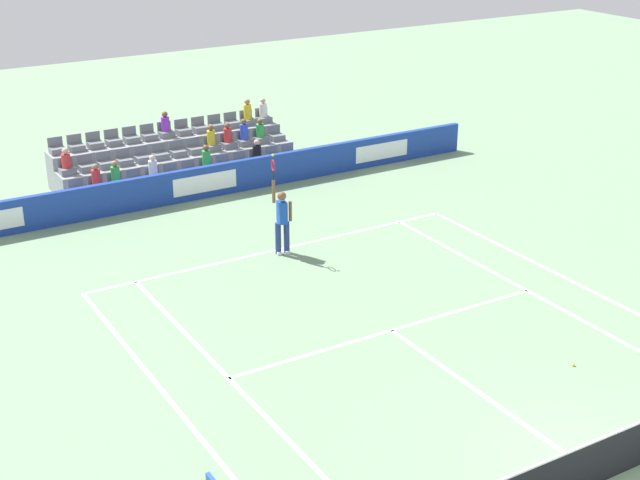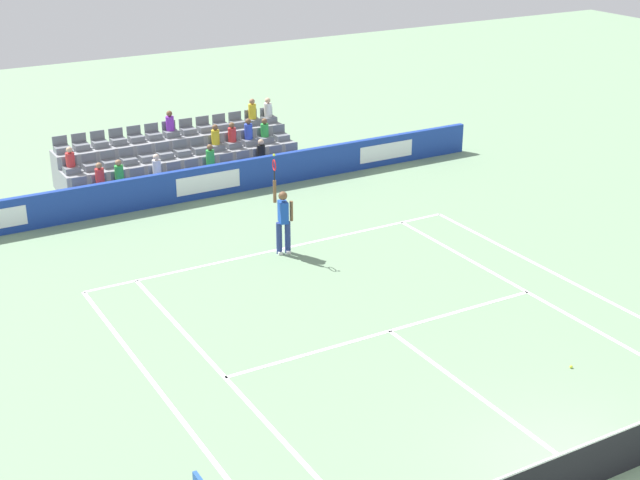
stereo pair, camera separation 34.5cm
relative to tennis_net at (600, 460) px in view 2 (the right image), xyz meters
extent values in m
cube|color=white|center=(0.00, -11.89, -0.49)|extent=(10.97, 0.10, 0.01)
cube|color=white|center=(0.00, -6.40, -0.49)|extent=(8.23, 0.10, 0.01)
cube|color=white|center=(0.00, -3.20, -0.49)|extent=(0.10, 6.40, 0.01)
cube|color=white|center=(4.12, -5.95, -0.49)|extent=(0.10, 11.89, 0.01)
cube|color=white|center=(-4.12, -5.95, -0.49)|extent=(0.10, 11.89, 0.01)
cube|color=white|center=(5.49, -5.95, -0.49)|extent=(0.10, 11.89, 0.01)
cube|color=white|center=(-5.49, -5.95, -0.49)|extent=(0.10, 11.89, 0.01)
cube|color=white|center=(0.00, -11.79, -0.49)|extent=(0.10, 0.20, 0.01)
cube|color=#193899|center=(0.00, -16.83, 0.02)|extent=(20.27, 0.20, 1.03)
cube|color=white|center=(-6.76, -16.72, 0.02)|extent=(2.16, 0.01, 0.58)
cube|color=white|center=(0.00, -16.72, 0.02)|extent=(2.16, 0.01, 0.58)
cube|color=black|center=(0.00, 0.00, -0.03)|extent=(11.77, 0.02, 0.92)
cube|color=white|center=(0.00, 0.00, 0.45)|extent=(11.77, 0.04, 0.04)
cylinder|color=navy|center=(-0.11, -11.58, -0.04)|extent=(0.16, 0.16, 0.90)
cylinder|color=navy|center=(0.12, -11.64, -0.04)|extent=(0.16, 0.16, 0.90)
cube|color=white|center=(-0.11, -11.58, -0.45)|extent=(0.17, 0.28, 0.08)
cube|color=white|center=(0.12, -11.64, -0.45)|extent=(0.17, 0.28, 0.08)
cube|color=#1947B2|center=(0.00, -11.61, 0.71)|extent=(0.29, 0.40, 0.60)
sphere|color=brown|center=(0.00, -11.61, 1.17)|extent=(0.24, 0.24, 0.24)
cylinder|color=brown|center=(0.22, -11.66, 1.32)|extent=(0.09, 0.09, 0.62)
cylinder|color=brown|center=(-0.20, -11.51, 0.73)|extent=(0.09, 0.09, 0.56)
cylinder|color=black|center=(0.22, -11.66, 1.77)|extent=(0.04, 0.04, 0.28)
torus|color=red|center=(0.22, -11.66, 2.05)|extent=(0.10, 0.31, 0.31)
sphere|color=#D1E533|center=(0.22, -11.66, 2.33)|extent=(0.07, 0.07, 0.07)
cube|color=gray|center=(0.00, -17.91, -0.28)|extent=(8.06, 0.95, 0.42)
cube|color=slate|center=(-3.72, -17.91, 0.03)|extent=(0.48, 0.44, 0.20)
cube|color=slate|center=(-3.72, -18.11, 0.28)|extent=(0.48, 0.04, 0.30)
cube|color=slate|center=(-3.10, -17.91, 0.03)|extent=(0.48, 0.44, 0.20)
cube|color=slate|center=(-3.10, -18.11, 0.28)|extent=(0.48, 0.04, 0.30)
cube|color=slate|center=(-2.48, -17.91, 0.03)|extent=(0.48, 0.44, 0.20)
cube|color=slate|center=(-2.48, -18.11, 0.28)|extent=(0.48, 0.04, 0.30)
cube|color=slate|center=(-1.86, -17.91, 0.03)|extent=(0.48, 0.44, 0.20)
cube|color=slate|center=(-1.86, -18.11, 0.28)|extent=(0.48, 0.04, 0.30)
cube|color=slate|center=(-1.24, -17.91, 0.03)|extent=(0.48, 0.44, 0.20)
cube|color=slate|center=(-1.24, -18.11, 0.28)|extent=(0.48, 0.04, 0.30)
cube|color=slate|center=(-0.62, -17.91, 0.03)|extent=(0.48, 0.44, 0.20)
cube|color=slate|center=(-0.62, -18.11, 0.28)|extent=(0.48, 0.04, 0.30)
cube|color=slate|center=(0.00, -17.91, 0.03)|extent=(0.48, 0.44, 0.20)
cube|color=slate|center=(0.00, -18.11, 0.28)|extent=(0.48, 0.04, 0.30)
cube|color=slate|center=(0.62, -17.91, 0.03)|extent=(0.48, 0.44, 0.20)
cube|color=slate|center=(0.62, -18.11, 0.28)|extent=(0.48, 0.04, 0.30)
cube|color=slate|center=(1.24, -17.91, 0.03)|extent=(0.48, 0.44, 0.20)
cube|color=slate|center=(1.24, -18.11, 0.28)|extent=(0.48, 0.04, 0.30)
cube|color=slate|center=(1.86, -17.91, 0.03)|extent=(0.48, 0.44, 0.20)
cube|color=slate|center=(1.86, -18.11, 0.28)|extent=(0.48, 0.04, 0.30)
cube|color=slate|center=(2.48, -17.91, 0.03)|extent=(0.48, 0.44, 0.20)
cube|color=slate|center=(2.48, -18.11, 0.28)|extent=(0.48, 0.04, 0.30)
cube|color=slate|center=(3.10, -17.91, 0.03)|extent=(0.48, 0.44, 0.20)
cube|color=slate|center=(3.10, -18.11, 0.28)|extent=(0.48, 0.04, 0.30)
cube|color=slate|center=(3.72, -17.91, 0.03)|extent=(0.48, 0.44, 0.20)
cube|color=slate|center=(3.72, -18.11, 0.28)|extent=(0.48, 0.04, 0.30)
cube|color=gray|center=(0.00, -18.86, -0.07)|extent=(8.06, 0.95, 0.84)
cube|color=slate|center=(-3.72, -18.86, 0.45)|extent=(0.48, 0.44, 0.20)
cube|color=slate|center=(-3.72, -19.06, 0.70)|extent=(0.48, 0.04, 0.30)
cube|color=slate|center=(-3.10, -18.86, 0.45)|extent=(0.48, 0.44, 0.20)
cube|color=slate|center=(-3.10, -19.06, 0.70)|extent=(0.48, 0.04, 0.30)
cube|color=slate|center=(-2.48, -18.86, 0.45)|extent=(0.48, 0.44, 0.20)
cube|color=slate|center=(-2.48, -19.06, 0.70)|extent=(0.48, 0.04, 0.30)
cube|color=slate|center=(-1.86, -18.86, 0.45)|extent=(0.48, 0.44, 0.20)
cube|color=slate|center=(-1.86, -19.06, 0.70)|extent=(0.48, 0.04, 0.30)
cube|color=slate|center=(-1.24, -18.86, 0.45)|extent=(0.48, 0.44, 0.20)
cube|color=slate|center=(-1.24, -19.06, 0.70)|extent=(0.48, 0.04, 0.30)
cube|color=slate|center=(-0.62, -18.86, 0.45)|extent=(0.48, 0.44, 0.20)
cube|color=slate|center=(-0.62, -19.06, 0.70)|extent=(0.48, 0.04, 0.30)
cube|color=slate|center=(0.00, -18.86, 0.45)|extent=(0.48, 0.44, 0.20)
cube|color=slate|center=(0.00, -19.06, 0.70)|extent=(0.48, 0.04, 0.30)
cube|color=slate|center=(0.62, -18.86, 0.45)|extent=(0.48, 0.44, 0.20)
cube|color=slate|center=(0.62, -19.06, 0.70)|extent=(0.48, 0.04, 0.30)
cube|color=slate|center=(1.24, -18.86, 0.45)|extent=(0.48, 0.44, 0.20)
cube|color=slate|center=(1.24, -19.06, 0.70)|extent=(0.48, 0.04, 0.30)
cube|color=slate|center=(1.86, -18.86, 0.45)|extent=(0.48, 0.44, 0.20)
cube|color=slate|center=(1.86, -19.06, 0.70)|extent=(0.48, 0.04, 0.30)
cube|color=slate|center=(2.48, -18.86, 0.45)|extent=(0.48, 0.44, 0.20)
cube|color=slate|center=(2.48, -19.06, 0.70)|extent=(0.48, 0.04, 0.30)
cube|color=slate|center=(3.10, -18.86, 0.45)|extent=(0.48, 0.44, 0.20)
cube|color=slate|center=(3.10, -19.06, 0.70)|extent=(0.48, 0.04, 0.30)
cube|color=slate|center=(3.72, -18.86, 0.45)|extent=(0.48, 0.44, 0.20)
cube|color=slate|center=(3.72, -19.06, 0.70)|extent=(0.48, 0.04, 0.30)
cube|color=gray|center=(0.00, -19.81, 0.14)|extent=(8.06, 0.95, 1.26)
cube|color=slate|center=(-3.72, -19.81, 0.87)|extent=(0.48, 0.44, 0.20)
cube|color=slate|center=(-3.72, -20.01, 1.12)|extent=(0.48, 0.04, 0.30)
cube|color=slate|center=(-3.10, -19.81, 0.87)|extent=(0.48, 0.44, 0.20)
cube|color=slate|center=(-3.10, -20.01, 1.12)|extent=(0.48, 0.04, 0.30)
cube|color=slate|center=(-2.48, -19.81, 0.87)|extent=(0.48, 0.44, 0.20)
cube|color=slate|center=(-2.48, -20.01, 1.12)|extent=(0.48, 0.04, 0.30)
cube|color=slate|center=(-1.86, -19.81, 0.87)|extent=(0.48, 0.44, 0.20)
cube|color=slate|center=(-1.86, -20.01, 1.12)|extent=(0.48, 0.04, 0.30)
cube|color=slate|center=(-1.24, -19.81, 0.87)|extent=(0.48, 0.44, 0.20)
cube|color=slate|center=(-1.24, -20.01, 1.12)|extent=(0.48, 0.04, 0.30)
cube|color=slate|center=(-0.62, -19.81, 0.87)|extent=(0.48, 0.44, 0.20)
cube|color=slate|center=(-0.62, -20.01, 1.12)|extent=(0.48, 0.04, 0.30)
cube|color=slate|center=(0.00, -19.81, 0.87)|extent=(0.48, 0.44, 0.20)
cube|color=slate|center=(0.00, -20.01, 1.12)|extent=(0.48, 0.04, 0.30)
cube|color=slate|center=(0.62, -19.81, 0.87)|extent=(0.48, 0.44, 0.20)
cube|color=slate|center=(0.62, -20.01, 1.12)|extent=(0.48, 0.04, 0.30)
cube|color=slate|center=(1.24, -19.81, 0.87)|extent=(0.48, 0.44, 0.20)
cube|color=slate|center=(1.24, -20.01, 1.12)|extent=(0.48, 0.04, 0.30)
cube|color=slate|center=(1.86, -19.81, 0.87)|extent=(0.48, 0.44, 0.20)
cube|color=slate|center=(1.86, -20.01, 1.12)|extent=(0.48, 0.04, 0.30)
cube|color=slate|center=(2.48, -19.81, 0.87)|extent=(0.48, 0.44, 0.20)
cube|color=slate|center=(2.48, -20.01, 1.12)|extent=(0.48, 0.04, 0.30)
cube|color=slate|center=(3.10, -19.81, 0.87)|extent=(0.48, 0.44, 0.20)
cube|color=slate|center=(3.10, -20.01, 1.12)|extent=(0.48, 0.04, 0.30)
cube|color=slate|center=(3.72, -19.81, 0.87)|extent=(0.48, 0.44, 0.20)
cube|color=slate|center=(3.72, -20.01, 1.12)|extent=(0.48, 0.04, 0.30)
cylinder|color=green|center=(-3.10, -18.91, 0.77)|extent=(0.28, 0.28, 0.45)
sphere|color=brown|center=(-3.10, -18.91, 1.10)|extent=(0.20, 0.20, 0.20)
cylinder|color=yellow|center=(-1.24, -18.91, 0.79)|extent=(0.28, 0.28, 0.48)
sphere|color=brown|center=(-1.24, -18.91, 1.13)|extent=(0.20, 0.20, 0.20)
cylinder|color=black|center=(-2.48, -17.96, 0.35)|extent=(0.28, 0.28, 0.45)
sphere|color=#D3A884|center=(-2.48, -17.96, 0.67)|extent=(0.20, 0.20, 0.20)
cylinder|color=white|center=(1.24, -17.96, 0.38)|extent=(0.28, 0.28, 0.50)
sphere|color=beige|center=(1.24, -17.96, 0.73)|extent=(0.20, 0.20, 0.20)
cylinder|color=green|center=(2.48, -17.96, 0.38)|extent=(0.28, 0.28, 0.51)
sphere|color=#9E7251|center=(2.48, -17.96, 0.73)|extent=(0.20, 0.20, 0.20)
cylinder|color=red|center=(3.72, -18.91, 0.77)|extent=(0.28, 0.28, 0.44)
sphere|color=#D3A884|center=(3.72, -18.91, 1.09)|extent=(0.20, 0.20, 0.20)
cylinder|color=green|center=(-0.62, -17.96, 0.40)|extent=(0.28, 0.28, 0.54)
sphere|color=brown|center=(-0.62, -17.96, 0.77)|extent=(0.20, 0.20, 0.20)
cylinder|color=white|center=(-3.72, -19.86, 1.21)|extent=(0.28, 0.28, 0.48)
sphere|color=#D3A884|center=(-3.72, -19.86, 1.55)|extent=(0.20, 0.20, 0.20)
cylinder|color=yellow|center=(-3.10, -19.86, 1.23)|extent=(0.28, 0.28, 0.52)
sphere|color=#9E7251|center=(-3.10, -19.86, 1.59)|extent=(0.20, 0.20, 0.20)
cylinder|color=red|center=(-1.86, -18.91, 0.78)|extent=(0.28, 0.28, 0.47)
sphere|color=brown|center=(-1.86, -18.91, 1.12)|extent=(0.20, 0.20, 0.20)
cylinder|color=blue|center=(-2.48, -18.91, 0.81)|extent=(0.28, 0.28, 0.53)
sphere|color=brown|center=(-2.48, -18.91, 1.17)|extent=(0.20, 0.20, 0.20)
cylinder|color=red|center=(3.10, -17.96, 0.38)|extent=(0.28, 0.28, 0.51)
sphere|color=#9E7251|center=(3.10, -17.96, 0.73)|extent=(0.20, 0.20, 0.20)
cylinder|color=purple|center=(0.00, -19.86, 1.21)|extent=(0.28, 0.28, 0.48)
sphere|color=brown|center=(0.00, -19.86, 1.55)|extent=(0.20, 0.20, 0.20)
sphere|color=#D1E533|center=(-2.41, -3.11, -0.46)|extent=(0.07, 0.07, 0.07)
camera|label=1|loc=(10.91, 8.73, 9.44)|focal=51.51mm
camera|label=2|loc=(10.61, 8.90, 9.44)|focal=51.51mm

